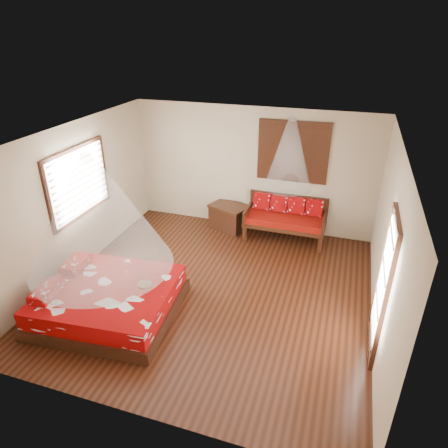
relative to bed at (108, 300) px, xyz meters
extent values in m
cube|color=black|center=(1.46, 1.12, -0.26)|extent=(5.50, 5.50, 0.02)
cube|color=silver|center=(1.46, 1.12, 2.56)|extent=(5.50, 5.50, 0.02)
cube|color=#C1B28D|center=(-1.30, 1.12, 1.15)|extent=(0.02, 5.50, 2.80)
cube|color=#C1B28D|center=(4.22, 1.12, 1.15)|extent=(0.02, 5.50, 2.80)
cube|color=#C1B28D|center=(1.46, 3.88, 1.15)|extent=(5.50, 0.02, 2.80)
cube|color=#C1B28D|center=(1.46, -1.64, 1.15)|extent=(5.50, 0.02, 2.80)
cube|color=black|center=(0.02, 0.00, -0.15)|extent=(2.33, 2.14, 0.20)
cube|color=#930406|center=(0.02, 0.00, 0.10)|extent=(2.22, 2.04, 0.30)
cube|color=#930406|center=(-0.76, -0.48, 0.32)|extent=(0.36, 0.59, 0.14)
cube|color=#930406|center=(-0.83, 0.34, 0.32)|extent=(0.36, 0.59, 0.14)
cube|color=black|center=(1.52, 3.09, -0.04)|extent=(0.08, 0.08, 0.42)
cube|color=black|center=(3.16, 3.09, -0.04)|extent=(0.08, 0.08, 0.42)
cube|color=black|center=(1.52, 3.75, -0.04)|extent=(0.08, 0.08, 0.42)
cube|color=black|center=(3.16, 3.75, -0.04)|extent=(0.08, 0.08, 0.42)
cube|color=black|center=(2.34, 3.42, 0.13)|extent=(1.76, 0.78, 0.08)
cube|color=#7E0C04|center=(2.34, 3.42, 0.24)|extent=(1.70, 0.72, 0.14)
cube|color=black|center=(2.34, 3.77, 0.42)|extent=(1.76, 0.06, 0.55)
cube|color=black|center=(1.50, 3.42, 0.29)|extent=(0.06, 0.78, 0.30)
cube|color=black|center=(3.18, 3.42, 0.29)|extent=(0.06, 0.78, 0.30)
cube|color=#930406|center=(1.75, 3.65, 0.49)|extent=(0.37, 0.19, 0.39)
cube|color=#930406|center=(2.14, 3.65, 0.49)|extent=(0.37, 0.19, 0.39)
cube|color=#930406|center=(2.53, 3.65, 0.49)|extent=(0.37, 0.19, 0.39)
cube|color=#930406|center=(2.92, 3.65, 0.49)|extent=(0.37, 0.19, 0.39)
cube|color=black|center=(1.01, 3.57, 0.01)|extent=(0.95, 0.82, 0.53)
cube|color=black|center=(1.01, 3.57, 0.30)|extent=(1.00, 0.87, 0.05)
cube|color=black|center=(2.34, 3.84, 1.65)|extent=(1.52, 0.06, 1.32)
cube|color=black|center=(2.34, 3.83, 1.65)|extent=(1.35, 0.04, 1.10)
cube|color=black|center=(-1.26, 1.32, 1.45)|extent=(0.08, 1.74, 1.34)
cube|color=white|center=(-1.22, 1.32, 1.45)|extent=(0.04, 1.54, 1.10)
cube|color=black|center=(4.18, 0.52, 0.80)|extent=(0.08, 1.02, 2.16)
cube|color=white|center=(4.16, 0.52, 0.90)|extent=(0.03, 0.82, 1.70)
cylinder|color=brown|center=(0.57, 0.25, 0.26)|extent=(0.24, 0.24, 0.03)
cone|color=white|center=(0.02, 0.00, 1.60)|extent=(2.21, 2.21, 1.80)
cone|color=white|center=(2.34, 3.37, 1.75)|extent=(0.98, 0.98, 1.50)
camera|label=1|loc=(3.48, -4.49, 4.13)|focal=32.00mm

